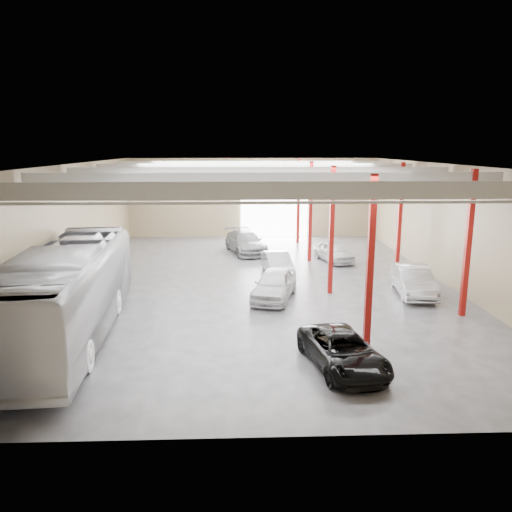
{
  "coord_description": "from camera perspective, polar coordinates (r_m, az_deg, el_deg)",
  "views": [
    {
      "loc": [
        -1.32,
        -28.55,
        7.97
      ],
      "look_at": [
        -0.32,
        -2.27,
        2.2
      ],
      "focal_mm": 35.0,
      "sensor_mm": 36.0,
      "label": 1
    }
  ],
  "objects": [
    {
      "name": "depot_shell",
      "position": [
        29.22,
        0.69,
        6.49
      ],
      "size": [
        22.12,
        32.12,
        7.06
      ],
      "color": "#403F44",
      "rests_on": "ground"
    },
    {
      "name": "coach_bus",
      "position": [
        22.58,
        -20.68,
        -3.88
      ],
      "size": [
        4.27,
        14.29,
        3.93
      ],
      "primitive_type": "imported",
      "rotation": [
        0.0,
        0.0,
        0.07
      ],
      "color": "silver",
      "rests_on": "ground"
    },
    {
      "name": "black_sedan",
      "position": [
        18.82,
        9.88,
        -10.65
      ],
      "size": [
        3.1,
        5.14,
        1.34
      ],
      "primitive_type": "imported",
      "rotation": [
        0.0,
        0.0,
        0.19
      ],
      "color": "black",
      "rests_on": "ground"
    },
    {
      "name": "car_row_a",
      "position": [
        26.61,
        2.11,
        -3.27
      ],
      "size": [
        3.11,
        5.02,
        1.6
      ],
      "primitive_type": "imported",
      "rotation": [
        0.0,
        0.0,
        -0.28
      ],
      "color": "silver",
      "rests_on": "ground"
    },
    {
      "name": "car_row_b",
      "position": [
        31.7,
        2.47,
        -0.89
      ],
      "size": [
        1.96,
        4.42,
        1.41
      ],
      "primitive_type": "imported",
      "rotation": [
        0.0,
        0.0,
        0.11
      ],
      "color": "silver",
      "rests_on": "ground"
    },
    {
      "name": "car_row_c",
      "position": [
        38.23,
        -1.21,
        1.58
      ],
      "size": [
        3.63,
        6.0,
        1.63
      ],
      "primitive_type": "imported",
      "rotation": [
        0.0,
        0.0,
        0.26
      ],
      "color": "gray",
      "rests_on": "ground"
    },
    {
      "name": "car_right_near",
      "position": [
        28.69,
        17.51,
        -2.67
      ],
      "size": [
        2.26,
        5.07,
        1.62
      ],
      "primitive_type": "imported",
      "rotation": [
        0.0,
        0.0,
        -0.12
      ],
      "color": "#B9BABE",
      "rests_on": "ground"
    },
    {
      "name": "car_right_far",
      "position": [
        35.77,
        8.87,
        0.51
      ],
      "size": [
        2.68,
        4.44,
        1.41
      ],
      "primitive_type": "imported",
      "rotation": [
        0.0,
        0.0,
        0.26
      ],
      "color": "silver",
      "rests_on": "ground"
    }
  ]
}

